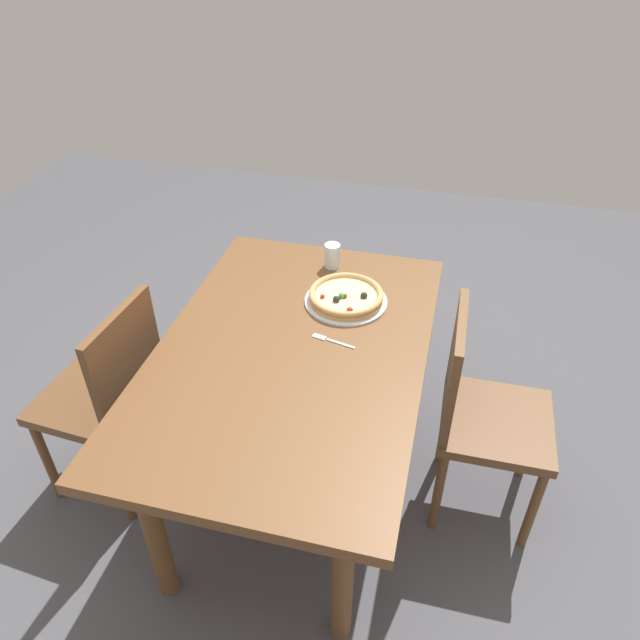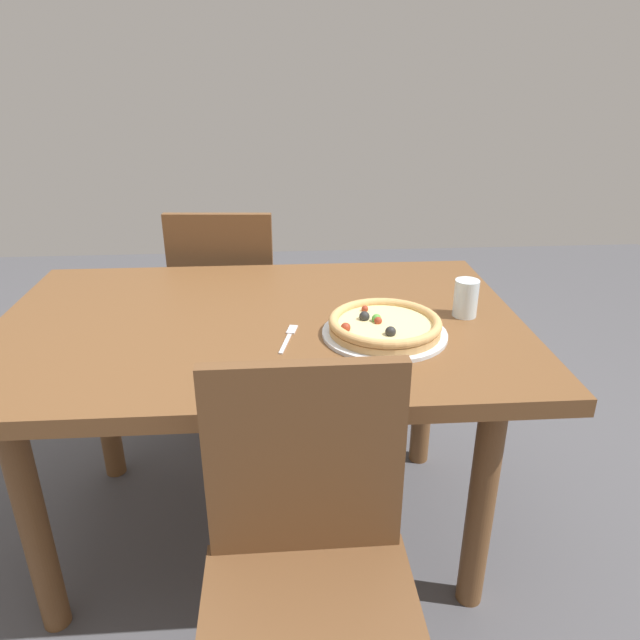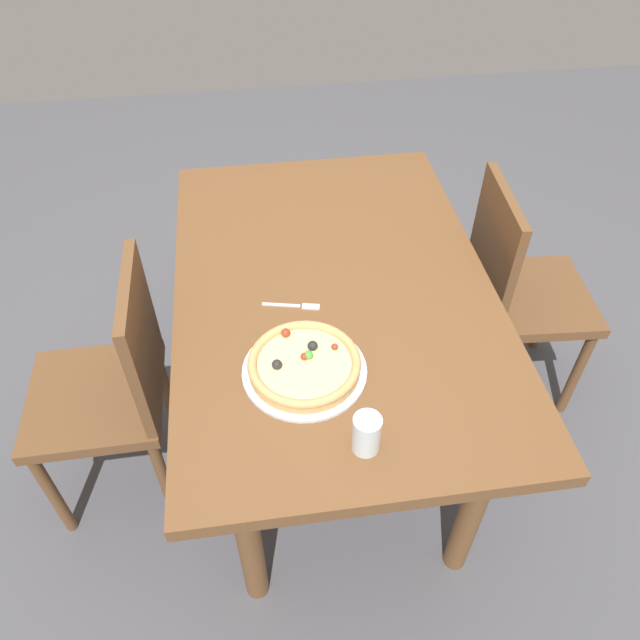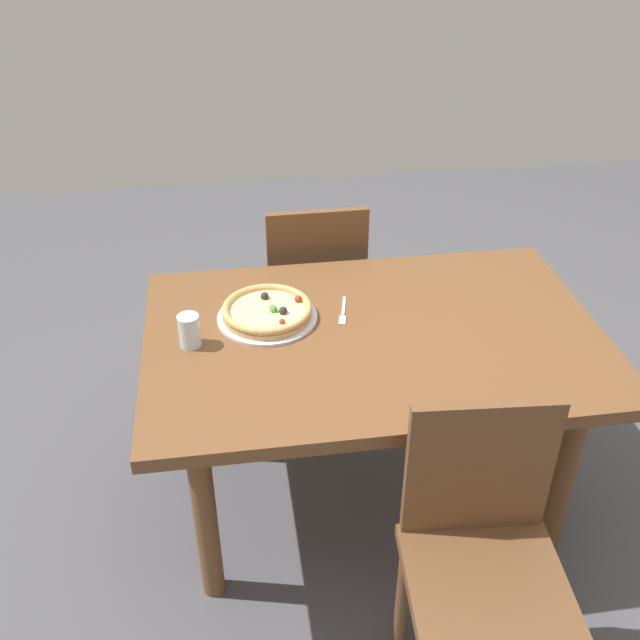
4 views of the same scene
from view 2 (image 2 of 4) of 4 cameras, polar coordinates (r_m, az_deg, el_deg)
The scene contains 8 objects.
ground_plane at distance 2.01m, azimuth -5.00°, elevation -19.35°, with size 6.00×6.00×0.00m, color #4C4C51.
dining_table at distance 1.64m, azimuth -5.79°, elevation -2.81°, with size 1.42×0.93×0.73m.
chair_near at distance 1.18m, azimuth -1.04°, elevation -24.33°, with size 0.40×0.40×0.89m.
chair_far at distance 2.33m, azimuth -8.89°, elevation 1.36°, with size 0.43×0.43×0.89m.
plate at distance 1.51m, azimuth 6.30°, elevation -1.31°, with size 0.32×0.32×0.01m, color silver.
pizza at distance 1.50m, azimuth 6.31°, elevation -0.44°, with size 0.29×0.29×0.05m.
fork at distance 1.49m, azimuth -3.06°, elevation -1.61°, with size 0.05×0.16×0.00m.
drinking_glass at distance 1.64m, azimuth 14.03°, elevation 2.08°, with size 0.07×0.07×0.10m, color silver.
Camera 2 is at (0.06, -1.47, 1.37)m, focal length 32.83 mm.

